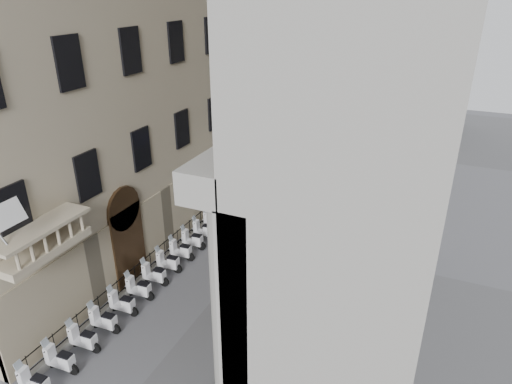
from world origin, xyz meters
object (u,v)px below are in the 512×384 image
street_lamp (228,138)px  pedestrian_b (344,165)px  info_kiosk (233,212)px  security_tent (230,175)px  pedestrian_a (271,202)px

street_lamp → pedestrian_b: bearing=46.7°
info_kiosk → pedestrian_b: bearing=42.8°
security_tent → pedestrian_a: (2.66, 1.05, -2.05)m
security_tent → street_lamp: (-0.23, 0.31, 2.55)m
security_tent → street_lamp: size_ratio=0.47×
street_lamp → info_kiosk: size_ratio=4.96×
info_kiosk → street_lamp: bearing=96.9°
street_lamp → pedestrian_a: size_ratio=5.58×
security_tent → pedestrian_b: 11.81m
security_tent → info_kiosk: bearing=-59.1°
info_kiosk → pedestrian_a: info_kiosk is taller
pedestrian_a → pedestrian_b: pedestrian_b is taller
security_tent → info_kiosk: (0.92, -1.53, -1.94)m
security_tent → pedestrian_b: (5.71, 10.15, -1.94)m
pedestrian_a → pedestrian_b: bearing=-118.3°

